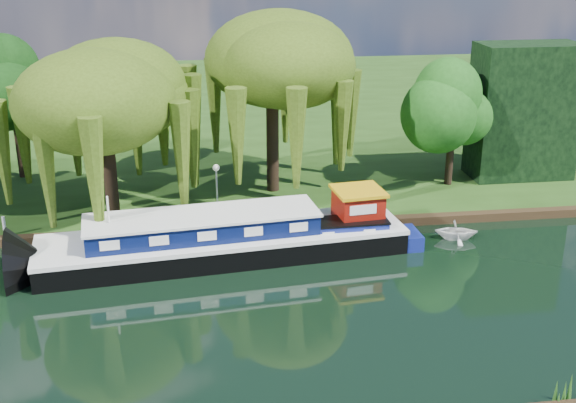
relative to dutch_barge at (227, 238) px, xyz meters
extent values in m
plane|color=black|center=(-0.71, -5.52, -0.90)|extent=(120.00, 120.00, 0.00)
cube|color=#1E3B10|center=(-0.71, 28.48, -0.68)|extent=(120.00, 52.00, 0.45)
cube|color=black|center=(-0.15, -0.02, -0.47)|extent=(17.44, 5.68, 1.14)
cube|color=silver|center=(-0.15, -0.02, 0.19)|extent=(17.54, 5.76, 0.21)
cube|color=#08113D|center=(-1.09, -0.12, 0.76)|extent=(10.85, 3.90, 0.90)
cube|color=silver|center=(-1.09, -0.12, 1.27)|extent=(11.06, 4.11, 0.11)
cube|color=maroon|center=(6.47, 0.72, 1.02)|extent=(2.31, 2.31, 1.43)
cube|color=#CA970E|center=(6.47, 0.72, 1.81)|extent=(2.57, 2.57, 0.15)
cylinder|color=silver|center=(-5.25, -0.59, 1.45)|extent=(0.10, 0.10, 2.28)
cube|color=navy|center=(3.70, -0.14, -0.59)|extent=(11.42, 2.27, 0.85)
cube|color=navy|center=(3.70, -0.14, 0.19)|extent=(8.00, 1.69, 0.71)
cube|color=black|center=(3.70, -0.14, 0.60)|extent=(8.10, 1.78, 0.09)
cube|color=silver|center=(0.75, -0.96, 0.23)|extent=(0.57, 0.07, 0.30)
cube|color=silver|center=(2.74, -0.90, 0.23)|extent=(0.57, 0.07, 0.30)
cube|color=silver|center=(4.72, -0.83, 0.23)|extent=(0.57, 0.07, 0.30)
cube|color=silver|center=(6.71, -0.76, 0.23)|extent=(0.57, 0.07, 0.30)
imported|color=silver|center=(11.49, 0.44, -0.90)|extent=(2.43, 2.21, 1.11)
cylinder|color=black|center=(-5.68, 5.00, 2.11)|extent=(0.66, 0.66, 5.13)
ellipsoid|color=#354B10|center=(-5.68, 5.00, 5.82)|extent=(7.16, 7.16, 4.63)
cylinder|color=black|center=(3.12, 7.83, 2.30)|extent=(0.78, 0.78, 5.51)
ellipsoid|color=#354B10|center=(3.12, 7.83, 6.28)|extent=(7.52, 7.52, 4.86)
cylinder|color=black|center=(-11.68, 12.36, 2.61)|extent=(0.52, 0.52, 6.12)
ellipsoid|color=black|center=(-11.68, 12.36, 5.11)|extent=(4.89, 4.89, 4.89)
cylinder|color=black|center=(13.53, 7.45, 1.99)|extent=(0.39, 0.39, 4.89)
ellipsoid|color=#194B12|center=(13.53, 7.45, 3.99)|extent=(3.91, 3.91, 3.91)
cube|color=black|center=(18.29, 8.48, 3.55)|extent=(6.00, 3.00, 8.00)
cylinder|color=silver|center=(-0.21, 4.98, 0.65)|extent=(0.10, 0.10, 2.20)
sphere|color=white|center=(-0.21, 4.98, 1.93)|extent=(0.36, 0.36, 0.36)
cylinder|color=silver|center=(-10.71, 2.88, 0.05)|extent=(0.16, 0.16, 1.00)
cylinder|color=silver|center=(-4.71, 2.88, 0.05)|extent=(0.16, 0.16, 1.00)
cylinder|color=silver|center=(2.29, 2.88, 0.05)|extent=(0.16, 0.16, 1.00)
cylinder|color=silver|center=(8.29, 2.88, 0.05)|extent=(0.16, 0.16, 1.00)
cone|color=#255115|center=(10.29, -13.22, -0.35)|extent=(1.20, 1.20, 1.10)
camera|label=1|loc=(-1.40, -31.36, 13.49)|focal=45.00mm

